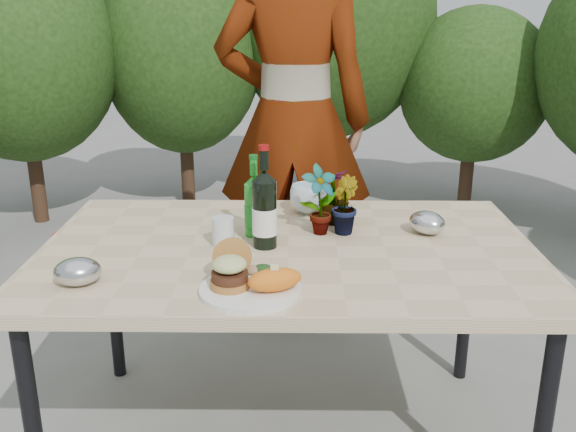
{
  "coord_description": "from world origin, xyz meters",
  "views": [
    {
      "loc": [
        0.02,
        -1.94,
        1.51
      ],
      "look_at": [
        0.0,
        -0.08,
        0.88
      ],
      "focal_mm": 40.0,
      "sensor_mm": 36.0,
      "label": 1
    }
  ],
  "objects_px": {
    "patio_table": "(288,262)",
    "dinner_plate": "(250,289)",
    "wine_bottle": "(265,210)",
    "person": "(294,121)"
  },
  "relations": [
    {
      "from": "patio_table",
      "to": "dinner_plate",
      "type": "height_order",
      "value": "dinner_plate"
    },
    {
      "from": "patio_table",
      "to": "person",
      "type": "xyz_separation_m",
      "value": [
        0.01,
        0.96,
        0.29
      ]
    },
    {
      "from": "dinner_plate",
      "to": "wine_bottle",
      "type": "height_order",
      "value": "wine_bottle"
    },
    {
      "from": "person",
      "to": "patio_table",
      "type": "bearing_deg",
      "value": 92.91
    },
    {
      "from": "patio_table",
      "to": "dinner_plate",
      "type": "xyz_separation_m",
      "value": [
        -0.1,
        -0.35,
        0.06
      ]
    },
    {
      "from": "person",
      "to": "wine_bottle",
      "type": "bearing_deg",
      "value": 88.43
    },
    {
      "from": "patio_table",
      "to": "dinner_plate",
      "type": "relative_size",
      "value": 5.71
    },
    {
      "from": "dinner_plate",
      "to": "person",
      "type": "relative_size",
      "value": 0.14
    },
    {
      "from": "patio_table",
      "to": "wine_bottle",
      "type": "bearing_deg",
      "value": -176.75
    },
    {
      "from": "dinner_plate",
      "to": "person",
      "type": "distance_m",
      "value": 1.33
    }
  ]
}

